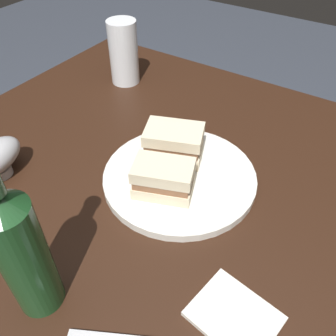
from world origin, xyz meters
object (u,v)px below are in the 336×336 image
at_px(plate, 180,177).
at_px(pint_glass, 124,57).
at_px(sandwich_half_left, 174,143).
at_px(napkin, 234,316).
at_px(sandwich_half_right, 163,179).
at_px(cider_bottle, 22,251).

relative_size(plate, pint_glass, 1.80).
distance_m(plate, pint_glass, 0.41).
bearing_deg(plate, sandwich_half_left, 133.75).
relative_size(pint_glass, napkin, 1.44).
xyz_separation_m(sandwich_half_left, sandwich_half_right, (0.04, -0.09, -0.00)).
height_order(cider_bottle, napkin, cider_bottle).
xyz_separation_m(cider_bottle, napkin, (0.23, 0.12, -0.11)).
distance_m(plate, sandwich_half_left, 0.07).
bearing_deg(cider_bottle, sandwich_half_right, 82.33).
xyz_separation_m(plate, sandwich_half_right, (-0.00, -0.05, 0.04)).
distance_m(sandwich_half_left, pint_glass, 0.35).
height_order(sandwich_half_right, pint_glass, pint_glass).
bearing_deg(pint_glass, napkin, -39.60).
height_order(sandwich_half_left, sandwich_half_right, sandwich_half_left).
height_order(plate, pint_glass, pint_glass).
height_order(plate, sandwich_half_left, sandwich_half_left).
relative_size(plate, cider_bottle, 1.01).
bearing_deg(napkin, pint_glass, 140.40).
bearing_deg(sandwich_half_left, pint_glass, 143.85).
bearing_deg(plate, sandwich_half_right, -91.17).
distance_m(plate, napkin, 0.27).
bearing_deg(pint_glass, cider_bottle, -62.68).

